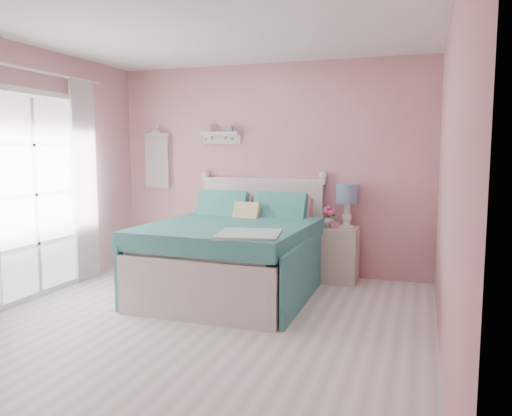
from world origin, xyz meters
The scene contains 12 objects.
floor centered at (0.00, 0.00, 0.00)m, with size 4.50×4.50×0.00m, color beige.
room_shell centered at (0.00, 0.00, 1.58)m, with size 4.50×4.50×4.50m.
bed centered at (-0.07, 1.22, 0.41)m, with size 1.70×2.10×1.19m.
nightstand centered at (0.92, 2.01, 0.32)m, with size 0.44×0.44×0.64m.
table_lamp centered at (1.00, 2.09, 0.99)m, with size 0.25×0.25×0.51m.
vase centered at (0.80, 2.02, 0.72)m, with size 0.14×0.14×0.15m, color silver.
teacup centered at (0.88, 1.91, 0.69)m, with size 0.11×0.11×0.09m, color tan.
roses centered at (0.80, 2.01, 0.83)m, with size 0.14×0.11×0.12m.
wall_shelf centered at (-0.63, 2.19, 1.73)m, with size 0.50×0.15×0.25m.
hanging_dress centered at (-1.55, 2.18, 1.40)m, with size 0.34×0.03×0.72m, color white.
french_door centered at (-1.97, 0.40, 1.07)m, with size 0.04×1.32×2.16m.
curtain_far centered at (-1.92, 1.14, 1.18)m, with size 0.04×0.40×2.32m, color white.
Camera 1 is at (1.83, -3.74, 1.54)m, focal length 35.00 mm.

